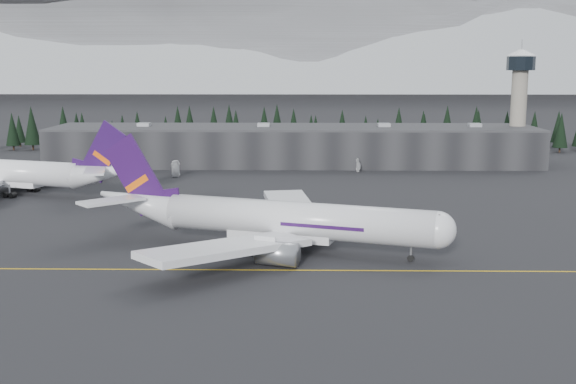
{
  "coord_description": "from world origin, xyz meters",
  "views": [
    {
      "loc": [
        2.4,
        -114.84,
        32.87
      ],
      "look_at": [
        0.0,
        20.0,
        9.0
      ],
      "focal_mm": 45.0,
      "sensor_mm": 36.0,
      "label": 1
    }
  ],
  "objects_px": {
    "control_tower": "(519,93)",
    "jet_parked": "(16,173)",
    "gse_vehicle_a": "(175,175)",
    "jet_main": "(266,218)",
    "gse_vehicle_b": "(358,170)",
    "terminal": "(294,145)"
  },
  "relations": [
    {
      "from": "control_tower",
      "to": "jet_parked",
      "type": "bearing_deg",
      "value": -157.06
    },
    {
      "from": "gse_vehicle_a",
      "to": "gse_vehicle_b",
      "type": "bearing_deg",
      "value": -20.23
    },
    {
      "from": "control_tower",
      "to": "jet_parked",
      "type": "distance_m",
      "value": 158.96
    },
    {
      "from": "control_tower",
      "to": "jet_main",
      "type": "height_order",
      "value": "control_tower"
    },
    {
      "from": "gse_vehicle_b",
      "to": "jet_main",
      "type": "bearing_deg",
      "value": -10.37
    },
    {
      "from": "jet_parked",
      "to": "control_tower",
      "type": "bearing_deg",
      "value": -139.86
    },
    {
      "from": "terminal",
      "to": "control_tower",
      "type": "bearing_deg",
      "value": 2.29
    },
    {
      "from": "control_tower",
      "to": "jet_parked",
      "type": "xyz_separation_m",
      "value": [
        -145.46,
        -61.57,
        -17.86
      ]
    },
    {
      "from": "jet_main",
      "to": "jet_parked",
      "type": "distance_m",
      "value": 86.29
    },
    {
      "from": "control_tower",
      "to": "gse_vehicle_a",
      "type": "height_order",
      "value": "control_tower"
    },
    {
      "from": "terminal",
      "to": "jet_main",
      "type": "relative_size",
      "value": 2.4
    },
    {
      "from": "jet_main",
      "to": "jet_parked",
      "type": "height_order",
      "value": "jet_main"
    },
    {
      "from": "terminal",
      "to": "jet_parked",
      "type": "xyz_separation_m",
      "value": [
        -70.46,
        -58.57,
        -0.75
      ]
    },
    {
      "from": "jet_parked",
      "to": "gse_vehicle_a",
      "type": "relative_size",
      "value": 12.92
    },
    {
      "from": "terminal",
      "to": "gse_vehicle_b",
      "type": "bearing_deg",
      "value": -41.82
    },
    {
      "from": "jet_main",
      "to": "gse_vehicle_a",
      "type": "height_order",
      "value": "jet_main"
    },
    {
      "from": "terminal",
      "to": "gse_vehicle_a",
      "type": "height_order",
      "value": "terminal"
    },
    {
      "from": "jet_parked",
      "to": "gse_vehicle_a",
      "type": "height_order",
      "value": "jet_parked"
    },
    {
      "from": "terminal",
      "to": "jet_parked",
      "type": "relative_size",
      "value": 2.45
    },
    {
      "from": "terminal",
      "to": "gse_vehicle_b",
      "type": "height_order",
      "value": "terminal"
    },
    {
      "from": "control_tower",
      "to": "gse_vehicle_b",
      "type": "bearing_deg",
      "value": -158.83
    },
    {
      "from": "gse_vehicle_a",
      "to": "jet_parked",
      "type": "bearing_deg",
      "value": -172.48
    }
  ]
}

